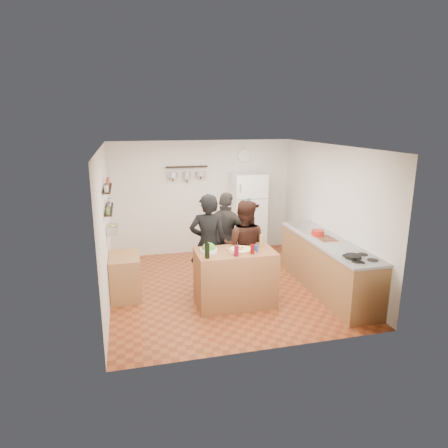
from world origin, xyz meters
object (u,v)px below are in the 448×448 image
object	(u,v)px
person_center	(244,247)
person_back	(227,238)
person_left	(208,244)
skillet	(353,257)
prep_island	(235,278)
wine_bottle	(207,251)
counter_run	(327,266)
wall_clock	(244,156)
pepper_mill	(261,243)
fridge	(248,214)
salad_bowl	(209,250)
red_bowl	(318,233)
side_table	(125,276)
salt_canister	(256,248)

from	to	relation	value
person_center	person_back	size ratio (longest dim) A/B	0.98
person_left	skillet	distance (m)	2.36
prep_island	person_center	world-z (taller)	person_center
wine_bottle	person_left	distance (m)	0.82
prep_island	counter_run	size ratio (longest dim) A/B	0.48
prep_island	person_back	world-z (taller)	person_back
wall_clock	pepper_mill	bearing A→B (deg)	-100.65
person_center	counter_run	xyz separation A→B (m)	(1.43, -0.31, -0.37)
pepper_mill	person_back	xyz separation A→B (m)	(-0.34, 0.94, -0.16)
fridge	salad_bowl	bearing A→B (deg)	-120.03
wine_bottle	pepper_mill	distance (m)	0.99
red_bowl	side_table	xyz separation A→B (m)	(-3.39, 0.27, -0.60)
salad_bowl	wall_clock	xyz separation A→B (m)	(1.38, 2.72, 1.21)
prep_island	salt_canister	bearing A→B (deg)	-21.80
wine_bottle	salad_bowl	bearing A→B (deg)	73.50
pepper_mill	counter_run	world-z (taller)	pepper_mill
person_center	red_bowl	size ratio (longest dim) A/B	7.23
salad_bowl	side_table	xyz separation A→B (m)	(-1.31, 0.68, -0.57)
salad_bowl	person_center	bearing A→B (deg)	29.70
skillet	person_back	bearing A→B (deg)	130.33
person_center	person_left	bearing A→B (deg)	13.15
pepper_mill	red_bowl	size ratio (longest dim) A/B	0.80
counter_run	fridge	xyz separation A→B (m)	(-0.75, 2.30, 0.45)
person_left	person_center	bearing A→B (deg)	-178.86
salt_canister	wine_bottle	bearing A→B (deg)	-172.87
wall_clock	side_table	distance (m)	3.82
wall_clock	red_bowl	bearing A→B (deg)	-73.12
red_bowl	wine_bottle	bearing A→B (deg)	-162.48
wine_bottle	salt_canister	world-z (taller)	wine_bottle
person_center	person_back	bearing A→B (deg)	-48.56
salad_bowl	pepper_mill	distance (m)	0.87
salt_canister	counter_run	bearing A→B (deg)	10.43
wine_bottle	person_center	bearing A→B (deg)	40.64
prep_island	person_left	distance (m)	0.77
person_center	wall_clock	bearing A→B (deg)	-82.58
salad_bowl	person_left	bearing A→B (deg)	79.07
salt_canister	fridge	bearing A→B (deg)	75.52
red_bowl	fridge	bearing A→B (deg)	109.49
wine_bottle	person_back	xyz separation A→B (m)	(0.61, 1.21, -0.19)
wine_bottle	fridge	distance (m)	3.04
prep_island	side_table	distance (m)	1.88
side_table	salad_bowl	bearing A→B (deg)	-27.62
counter_run	person_center	bearing A→B (deg)	167.80
person_left	pepper_mill	bearing A→B (deg)	158.20
side_table	person_left	bearing A→B (deg)	-7.00
pepper_mill	person_center	world-z (taller)	person_center
red_bowl	wall_clock	world-z (taller)	wall_clock
wine_bottle	pepper_mill	xyz separation A→B (m)	(0.95, 0.27, -0.02)
skillet	wall_clock	bearing A→B (deg)	100.37
salad_bowl	wall_clock	size ratio (longest dim) A/B	0.91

